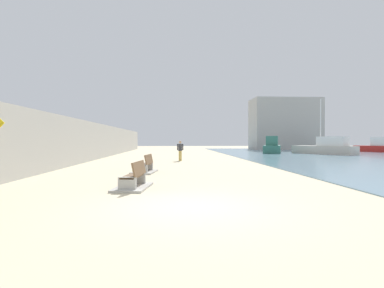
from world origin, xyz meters
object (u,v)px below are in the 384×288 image
(boat_far_left, at_px, (377,147))
(bench_near, at_px, (134,182))
(boat_distant, at_px, (326,148))
(boat_outer, at_px, (272,147))
(bench_far, at_px, (145,168))
(person_walking, at_px, (180,149))

(boat_far_left, bearing_deg, bench_near, -135.32)
(boat_distant, bearing_deg, bench_near, -129.32)
(boat_distant, height_order, boat_outer, boat_distant)
(bench_far, xyz_separation_m, boat_far_left, (30.40, 24.78, 0.57))
(bench_near, height_order, boat_distant, boat_distant)
(bench_near, bearing_deg, boat_distant, 50.68)
(boat_outer, distance_m, boat_far_left, 16.05)
(boat_outer, xyz_separation_m, boat_far_left, (15.89, 2.25, -0.04))
(bench_near, xyz_separation_m, bench_far, (-0.06, 5.21, 0.00))
(bench_far, bearing_deg, boat_outer, 57.23)
(bench_near, xyz_separation_m, boat_far_left, (30.33, 29.99, 0.57))
(bench_far, bearing_deg, boat_far_left, 39.19)
(boat_distant, bearing_deg, boat_outer, 146.22)
(bench_far, bearing_deg, boat_distant, 43.67)
(bench_near, distance_m, boat_far_left, 42.66)
(bench_near, xyz_separation_m, person_walking, (2.03, 14.16, 0.74))
(person_walking, bearing_deg, boat_far_left, 29.23)
(bench_near, distance_m, boat_distant, 31.24)
(boat_distant, distance_m, boat_far_left, 12.04)
(bench_near, height_order, boat_outer, boat_outer)
(person_walking, height_order, boat_far_left, boat_far_left)
(person_walking, bearing_deg, bench_far, -103.19)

